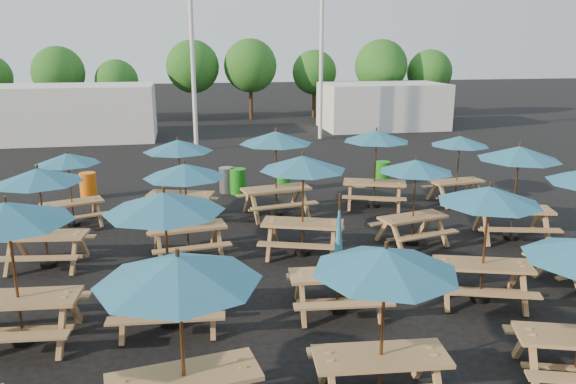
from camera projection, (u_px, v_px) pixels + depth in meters
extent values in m
plane|color=black|center=(300.00, 252.00, 13.53)|extent=(120.00, 120.00, 0.00)
cube|color=#A47649|center=(18.00, 299.00, 9.24)|extent=(2.00, 0.92, 0.06)
cube|color=#A47649|center=(4.00, 338.00, 8.63)|extent=(1.96, 0.44, 0.04)
cube|color=#A47649|center=(35.00, 297.00, 10.00)|extent=(1.96, 0.44, 0.04)
cylinder|color=black|center=(24.00, 339.00, 9.43)|extent=(0.39, 0.39, 0.11)
cylinder|color=brown|center=(15.00, 274.00, 9.12)|extent=(0.05, 0.05, 2.48)
cone|color=#266889|center=(6.00, 212.00, 8.85)|extent=(2.24, 2.24, 0.34)
cube|color=#A47649|center=(45.00, 235.00, 12.47)|extent=(1.86, 0.92, 0.06)
cube|color=#A47649|center=(36.00, 258.00, 11.91)|extent=(1.80, 0.48, 0.04)
cube|color=#A47649|center=(56.00, 238.00, 13.18)|extent=(1.80, 0.48, 0.04)
cylinder|color=black|center=(49.00, 264.00, 12.65)|extent=(0.36, 0.36, 0.10)
cylinder|color=brown|center=(43.00, 218.00, 12.37)|extent=(0.04, 0.04, 2.28)
cone|color=#266889|center=(38.00, 175.00, 12.12)|extent=(2.13, 2.13, 0.32)
cube|color=#A47649|center=(72.00, 203.00, 15.29)|extent=(1.72, 1.13, 0.05)
cube|color=#A47649|center=(77.00, 217.00, 14.87)|extent=(1.58, 0.76, 0.04)
cube|color=#A47649|center=(69.00, 207.00, 15.84)|extent=(1.58, 0.76, 0.04)
cylinder|color=black|center=(74.00, 224.00, 15.45)|extent=(0.32, 0.32, 0.09)
cylinder|color=brown|center=(71.00, 190.00, 15.20)|extent=(0.04, 0.04, 2.05)
cone|color=#266889|center=(67.00, 158.00, 14.97)|extent=(2.19, 2.19, 0.29)
cube|color=#A47649|center=(184.00, 377.00, 7.09)|extent=(2.01, 1.03, 0.06)
cube|color=#A47649|center=(177.00, 369.00, 7.80)|extent=(1.93, 0.56, 0.04)
cylinder|color=brown|center=(182.00, 346.00, 6.97)|extent=(0.05, 0.05, 2.45)
cone|color=#266889|center=(178.00, 269.00, 6.71)|extent=(2.33, 2.33, 0.34)
cube|color=#A47649|center=(169.00, 283.00, 9.83)|extent=(1.99, 0.90, 0.06)
cube|color=#A47649|center=(166.00, 319.00, 9.23)|extent=(1.95, 0.42, 0.04)
cube|color=#A47649|center=(173.00, 283.00, 10.60)|extent=(1.95, 0.42, 0.04)
cylinder|color=black|center=(171.00, 322.00, 10.02)|extent=(0.39, 0.39, 0.11)
cylinder|color=brown|center=(168.00, 260.00, 9.72)|extent=(0.05, 0.05, 2.48)
cone|color=#266889|center=(164.00, 202.00, 9.45)|extent=(2.22, 2.22, 0.34)
cube|color=#A47649|center=(187.00, 227.00, 13.05)|extent=(1.85, 0.93, 0.06)
cube|color=#A47649|center=(193.00, 248.00, 12.53)|extent=(1.78, 0.49, 0.04)
cube|color=#A47649|center=(184.00, 230.00, 13.71)|extent=(1.78, 0.49, 0.04)
cylinder|color=black|center=(189.00, 254.00, 13.22)|extent=(0.35, 0.35, 0.10)
cylinder|color=brown|center=(187.00, 211.00, 12.94)|extent=(0.04, 0.04, 2.26)
cone|color=#266889|center=(185.00, 170.00, 12.70)|extent=(2.13, 2.13, 0.31)
cube|color=#A47649|center=(181.00, 194.00, 15.81)|extent=(1.94, 1.21, 0.06)
cube|color=#A47649|center=(174.00, 211.00, 15.25)|extent=(1.81, 0.78, 0.04)
cube|color=#A47649|center=(188.00, 198.00, 16.53)|extent=(1.81, 0.78, 0.04)
cylinder|color=black|center=(182.00, 218.00, 15.99)|extent=(0.36, 0.36, 0.10)
cylinder|color=brown|center=(180.00, 180.00, 15.71)|extent=(0.04, 0.04, 2.32)
cone|color=#266889|center=(178.00, 145.00, 15.45)|extent=(2.42, 2.42, 0.32)
cube|color=#A47649|center=(381.00, 356.00, 7.62)|extent=(1.89, 0.87, 0.06)
cube|color=#A47649|center=(368.00, 350.00, 8.34)|extent=(1.85, 0.42, 0.04)
cylinder|color=brown|center=(382.00, 329.00, 7.51)|extent=(0.04, 0.04, 2.34)
cone|color=#266889|center=(386.00, 260.00, 7.26)|extent=(2.12, 2.12, 0.33)
cube|color=#A47649|center=(338.00, 275.00, 10.36)|extent=(1.84, 0.86, 0.06)
cube|color=#A47649|center=(344.00, 305.00, 9.80)|extent=(1.80, 0.41, 0.04)
cube|color=#A47649|center=(332.00, 275.00, 11.06)|extent=(1.80, 0.41, 0.04)
cylinder|color=black|center=(337.00, 308.00, 10.53)|extent=(0.36, 0.36, 0.10)
cylinder|color=brown|center=(338.00, 254.00, 10.25)|extent=(0.04, 0.04, 2.28)
cone|color=#266889|center=(339.00, 233.00, 10.15)|extent=(0.22, 0.22, 1.49)
cube|color=#A47649|center=(303.00, 223.00, 13.17)|extent=(2.03, 1.31, 0.06)
cube|color=#A47649|center=(299.00, 246.00, 12.59)|extent=(1.87, 0.86, 0.04)
cube|color=#A47649|center=(306.00, 226.00, 13.91)|extent=(1.87, 0.86, 0.04)
cylinder|color=black|center=(302.00, 252.00, 13.36)|extent=(0.38, 0.38, 0.10)
cylinder|color=brown|center=(303.00, 206.00, 13.06)|extent=(0.05, 0.05, 2.41)
cone|color=#266889|center=(303.00, 163.00, 12.80)|extent=(2.56, 2.56, 0.34)
cube|color=#A47649|center=(276.00, 189.00, 16.17)|extent=(2.06, 1.10, 0.07)
cube|color=#A47649|center=(285.00, 206.00, 15.61)|extent=(1.97, 0.62, 0.04)
cube|color=#A47649|center=(268.00, 193.00, 16.90)|extent=(1.97, 0.62, 0.04)
cylinder|color=black|center=(276.00, 214.00, 16.37)|extent=(0.39, 0.39, 0.11)
cylinder|color=brown|center=(276.00, 174.00, 16.06)|extent=(0.05, 0.05, 2.49)
cone|color=#266889|center=(276.00, 137.00, 15.79)|extent=(2.42, 2.42, 0.35)
cube|color=#A47649|center=(562.00, 333.00, 8.86)|extent=(1.76, 0.79, 0.04)
cylinder|color=black|center=(574.00, 378.00, 8.34)|extent=(0.36, 0.36, 0.10)
cube|color=#A47649|center=(483.00, 265.00, 10.79)|extent=(1.95, 1.22, 0.06)
cube|color=#A47649|center=(489.00, 293.00, 10.22)|extent=(1.81, 0.79, 0.04)
cube|color=#A47649|center=(475.00, 266.00, 11.50)|extent=(1.81, 0.79, 0.04)
cylinder|color=black|center=(480.00, 298.00, 10.97)|extent=(0.36, 0.36, 0.10)
cylinder|color=brown|center=(485.00, 244.00, 10.68)|extent=(0.04, 0.04, 2.32)
cone|color=#266889|center=(490.00, 195.00, 10.43)|extent=(2.43, 2.43, 0.32)
cube|color=#A47649|center=(413.00, 217.00, 13.88)|extent=(1.81, 1.04, 0.06)
cube|color=#A47649|center=(428.00, 235.00, 13.40)|extent=(1.71, 0.63, 0.04)
cube|color=#A47649|center=(398.00, 221.00, 14.50)|extent=(1.71, 0.63, 0.04)
cylinder|color=black|center=(412.00, 242.00, 14.05)|extent=(0.34, 0.34, 0.09)
cylinder|color=brown|center=(414.00, 202.00, 13.78)|extent=(0.04, 0.04, 2.17)
cone|color=#266889|center=(416.00, 166.00, 13.55)|extent=(2.19, 2.19, 0.30)
cube|color=#A47649|center=(375.00, 183.00, 17.04)|extent=(2.00, 1.31, 0.06)
cube|color=#A47649|center=(374.00, 198.00, 16.46)|extent=(1.85, 0.87, 0.04)
cube|color=#A47649|center=(374.00, 187.00, 17.77)|extent=(1.85, 0.87, 0.04)
cylinder|color=black|center=(374.00, 205.00, 17.23)|extent=(0.37, 0.37, 0.10)
cylinder|color=brown|center=(375.00, 169.00, 16.93)|extent=(0.05, 0.05, 2.39)
cone|color=#266889|center=(376.00, 136.00, 16.67)|extent=(2.54, 2.54, 0.33)
cube|color=#A47649|center=(561.00, 250.00, 12.28)|extent=(2.00, 0.64, 0.04)
cube|color=#A47649|center=(513.00, 210.00, 14.22)|extent=(2.03, 1.18, 0.06)
cube|color=#A47649|center=(522.00, 230.00, 13.63)|extent=(1.91, 0.72, 0.04)
cube|color=#A47649|center=(503.00, 213.00, 14.98)|extent=(1.91, 0.72, 0.04)
cylinder|color=black|center=(510.00, 237.00, 14.41)|extent=(0.38, 0.38, 0.11)
cylinder|color=brown|center=(515.00, 193.00, 14.11)|extent=(0.05, 0.05, 2.44)
cone|color=#266889|center=(519.00, 153.00, 13.85)|extent=(2.46, 2.46, 0.34)
cube|color=#A47649|center=(457.00, 181.00, 17.53)|extent=(1.74, 0.86, 0.06)
cube|color=#A47649|center=(468.00, 194.00, 17.04)|extent=(1.69, 0.45, 0.04)
cube|color=#A47649|center=(445.00, 185.00, 18.16)|extent=(1.69, 0.45, 0.04)
cylinder|color=black|center=(455.00, 201.00, 17.70)|extent=(0.33, 0.33, 0.09)
cylinder|color=brown|center=(458.00, 169.00, 17.43)|extent=(0.04, 0.04, 2.13)
cone|color=#266889|center=(460.00, 141.00, 17.20)|extent=(2.00, 2.00, 0.30)
cylinder|color=orange|center=(88.00, 186.00, 18.08)|extent=(0.53, 0.53, 0.85)
cylinder|color=gray|center=(227.00, 180.00, 18.81)|extent=(0.53, 0.53, 0.85)
cylinder|color=#1A8117|center=(238.00, 181.00, 18.65)|extent=(0.53, 0.53, 0.85)
cylinder|color=#1A8117|center=(283.00, 179.00, 18.95)|extent=(0.53, 0.53, 0.85)
cylinder|color=#1A8117|center=(382.00, 173.00, 19.76)|extent=(0.53, 0.53, 0.85)
cylinder|color=silver|center=(191.00, 17.00, 24.91)|extent=(0.20, 0.20, 12.00)
cylinder|color=silver|center=(322.00, 20.00, 27.99)|extent=(0.20, 0.20, 12.00)
cube|color=silver|center=(75.00, 113.00, 28.80)|extent=(8.00, 4.00, 2.80)
cube|color=silver|center=(382.00, 106.00, 32.86)|extent=(7.00, 4.00, 2.60)
cylinder|color=#382314|center=(62.00, 107.00, 34.17)|extent=(0.24, 0.24, 2.14)
sphere|color=#1E5919|center=(58.00, 72.00, 33.63)|extent=(3.11, 3.11, 3.11)
cylinder|color=#382314|center=(119.00, 110.00, 34.59)|extent=(0.24, 0.24, 1.78)
sphere|color=#1E5919|center=(117.00, 81.00, 34.14)|extent=(2.59, 2.59, 2.59)
cylinder|color=#382314|center=(194.00, 102.00, 36.37)|extent=(0.24, 0.24, 2.31)
sphere|color=#1E5919|center=(193.00, 67.00, 35.79)|extent=(3.36, 3.36, 3.36)
cylinder|color=#382314|center=(251.00, 101.00, 36.59)|extent=(0.24, 0.24, 2.35)
sphere|color=#1E5919|center=(250.00, 66.00, 36.00)|extent=(3.41, 3.41, 3.41)
cylinder|color=#382314|center=(314.00, 102.00, 37.82)|extent=(0.24, 0.24, 2.02)
sphere|color=#1E5919|center=(314.00, 72.00, 37.31)|extent=(2.94, 2.94, 2.94)
cylinder|color=#382314|center=(380.00, 101.00, 36.82)|extent=(0.24, 0.24, 2.32)
sphere|color=#1E5919|center=(381.00, 66.00, 36.24)|extent=(3.38, 3.38, 3.38)
cylinder|color=#382314|center=(428.00, 102.00, 37.50)|extent=(0.24, 0.24, 2.03)
sphere|color=#1E5919|center=(430.00, 72.00, 36.99)|extent=(2.95, 2.95, 2.95)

